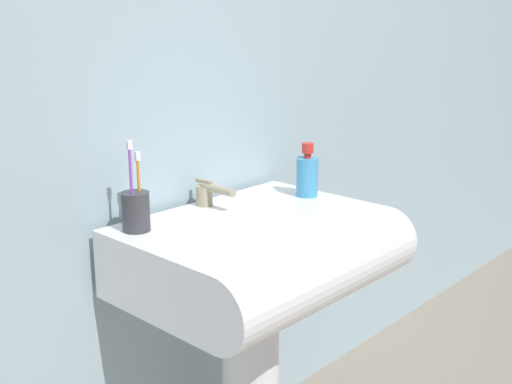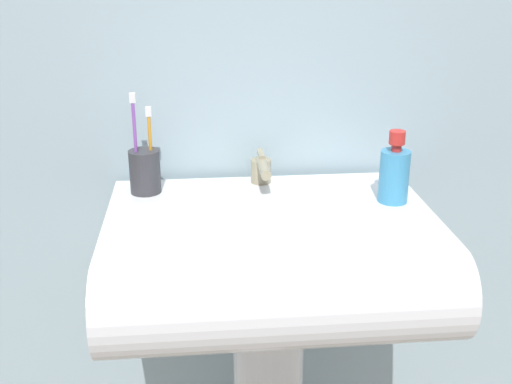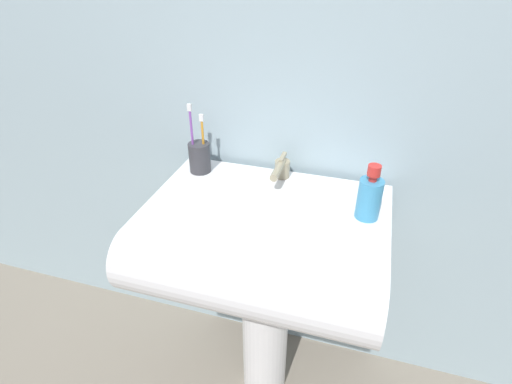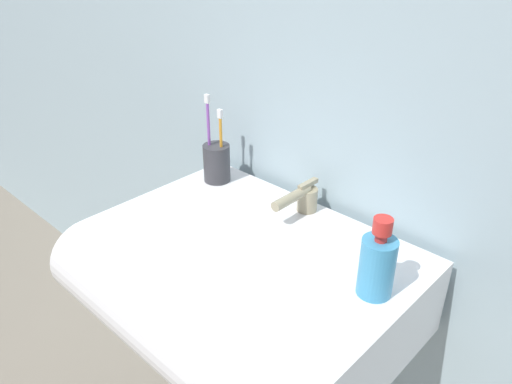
% 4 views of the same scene
% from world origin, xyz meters
% --- Properties ---
extents(ground_plane, '(6.00, 6.00, 0.00)m').
position_xyz_m(ground_plane, '(0.00, 0.00, 0.00)').
color(ground_plane, gray).
rests_on(ground_plane, ground).
extents(wall_back, '(5.00, 0.05, 2.40)m').
position_xyz_m(wall_back, '(0.00, 0.25, 1.20)').
color(wall_back, '#9EB7C1').
rests_on(wall_back, ground).
extents(sink_pedestal, '(0.15, 0.15, 0.61)m').
position_xyz_m(sink_pedestal, '(0.00, 0.00, 0.30)').
color(sink_pedestal, white).
rests_on(sink_pedestal, ground).
extents(sink_basin, '(0.64, 0.49, 0.17)m').
position_xyz_m(sink_basin, '(0.00, -0.06, 0.69)').
color(sink_basin, white).
rests_on(sink_basin, sink_pedestal).
extents(faucet, '(0.04, 0.13, 0.07)m').
position_xyz_m(faucet, '(-0.00, 0.15, 0.81)').
color(faucet, tan).
rests_on(faucet, sink_basin).
extents(toothbrush_cup, '(0.06, 0.06, 0.21)m').
position_xyz_m(toothbrush_cup, '(-0.25, 0.13, 0.82)').
color(toothbrush_cup, '#38383D').
rests_on(toothbrush_cup, sink_basin).
extents(soap_bottle, '(0.06, 0.06, 0.15)m').
position_xyz_m(soap_bottle, '(0.25, 0.03, 0.83)').
color(soap_bottle, '#3F99CC').
rests_on(soap_bottle, sink_basin).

